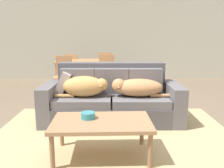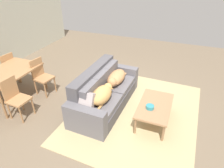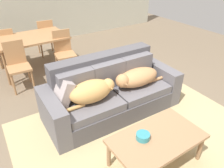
# 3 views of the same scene
# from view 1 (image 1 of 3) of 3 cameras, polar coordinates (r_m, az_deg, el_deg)

# --- Properties ---
(ground_plane) EXTENTS (10.00, 10.00, 0.00)m
(ground_plane) POSITION_cam_1_polar(r_m,az_deg,el_deg) (3.80, 2.78, -9.10)
(ground_plane) COLOR #77654F
(back_partition) EXTENTS (8.00, 0.12, 2.70)m
(back_partition) POSITION_cam_1_polar(r_m,az_deg,el_deg) (7.56, 0.38, 11.58)
(back_partition) COLOR beige
(back_partition) RESTS_ON ground
(area_rug) EXTENTS (3.37, 2.74, 0.01)m
(area_rug) POSITION_cam_1_polar(r_m,az_deg,el_deg) (3.18, 0.30, -13.27)
(area_rug) COLOR tan
(area_rug) RESTS_ON ground
(couch) EXTENTS (2.18, 0.94, 0.91)m
(couch) POSITION_cam_1_polar(r_m,az_deg,el_deg) (3.80, -0.12, -3.64)
(couch) COLOR #514E52
(couch) RESTS_ON ground
(dog_on_left_cushion) EXTENTS (0.79, 0.37, 0.32)m
(dog_on_left_cushion) POSITION_cam_1_polar(r_m,az_deg,el_deg) (3.61, -6.46, -0.56)
(dog_on_left_cushion) COLOR tan
(dog_on_left_cushion) RESTS_ON couch
(dog_on_right_cushion) EXTENTS (0.91, 0.38, 0.28)m
(dog_on_right_cushion) POSITION_cam_1_polar(r_m,az_deg,el_deg) (3.62, 5.98, -0.84)
(dog_on_right_cushion) COLOR tan
(dog_on_right_cushion) RESTS_ON couch
(throw_pillow_by_left_arm) EXTENTS (0.30, 0.39, 0.40)m
(throw_pillow_by_left_arm) POSITION_cam_1_polar(r_m,az_deg,el_deg) (3.87, -11.72, 0.26)
(throw_pillow_by_left_arm) COLOR #AC9F9C
(throw_pillow_by_left_arm) RESTS_ON couch
(coffee_table) EXTENTS (1.09, 0.64, 0.43)m
(coffee_table) POSITION_cam_1_polar(r_m,az_deg,el_deg) (2.64, -2.53, -9.78)
(coffee_table) COLOR #A77B55
(coffee_table) RESTS_ON ground
(bowl_on_coffee_table) EXTENTS (0.16, 0.16, 0.07)m
(bowl_on_coffee_table) POSITION_cam_1_polar(r_m,az_deg,el_deg) (2.69, -5.80, -7.57)
(bowl_on_coffee_table) COLOR teal
(bowl_on_coffee_table) RESTS_ON coffee_table
(dining_table) EXTENTS (1.42, 0.95, 0.75)m
(dining_table) POSITION_cam_1_polar(r_m,az_deg,el_deg) (5.92, -6.27, 5.08)
(dining_table) COLOR #B38051
(dining_table) RESTS_ON ground
(dining_chair_near_left) EXTENTS (0.42, 0.42, 0.91)m
(dining_chair_near_left) POSITION_cam_1_polar(r_m,az_deg,el_deg) (5.38, -11.71, 2.32)
(dining_chair_near_left) COLOR #B38051
(dining_chair_near_left) RESTS_ON ground
(dining_chair_near_right) EXTENTS (0.45, 0.45, 0.92)m
(dining_chair_near_right) POSITION_cam_1_polar(r_m,az_deg,el_deg) (5.41, -1.41, 2.65)
(dining_chair_near_right) COLOR #B38051
(dining_chair_near_right) RESTS_ON ground
(dining_chair_far_left) EXTENTS (0.45, 0.45, 0.87)m
(dining_chair_far_left) POSITION_cam_1_polar(r_m,az_deg,el_deg) (6.52, -9.64, 3.88)
(dining_chair_far_left) COLOR #B38051
(dining_chair_far_left) RESTS_ON ground
(dining_chair_far_right) EXTENTS (0.43, 0.43, 0.91)m
(dining_chair_far_right) POSITION_cam_1_polar(r_m,az_deg,el_deg) (6.52, -1.52, 4.19)
(dining_chair_far_right) COLOR #B38051
(dining_chair_far_right) RESTS_ON ground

